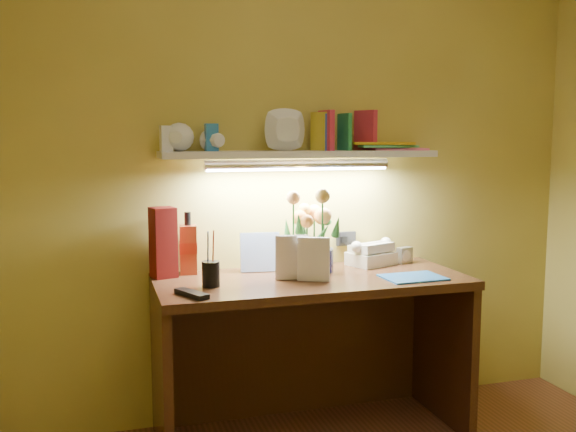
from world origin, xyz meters
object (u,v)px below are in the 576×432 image
object	(u,v)px
desk	(312,357)
flower_bouquet	(311,232)
telephone	(371,252)
desk_clock	(404,255)
whisky_bottle	(188,243)

from	to	relation	value
desk	flower_bouquet	world-z (taller)	flower_bouquet
telephone	desk_clock	world-z (taller)	telephone
whisky_bottle	flower_bouquet	bearing A→B (deg)	-11.12
flower_bouquet	desk	bearing A→B (deg)	-106.24
desk	desk_clock	bearing A→B (deg)	18.09
telephone	desk_clock	distance (m)	0.18
desk_clock	desk	bearing A→B (deg)	178.14
flower_bouquet	telephone	bearing A→B (deg)	9.19
flower_bouquet	whisky_bottle	bearing A→B (deg)	168.88
flower_bouquet	telephone	distance (m)	0.36
desk	whisky_bottle	bearing A→B (deg)	155.39
flower_bouquet	whisky_bottle	world-z (taller)	flower_bouquet
flower_bouquet	desk_clock	xyz separation A→B (m)	(0.52, 0.05, -0.15)
flower_bouquet	desk_clock	bearing A→B (deg)	5.71
flower_bouquet	whisky_bottle	distance (m)	0.57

